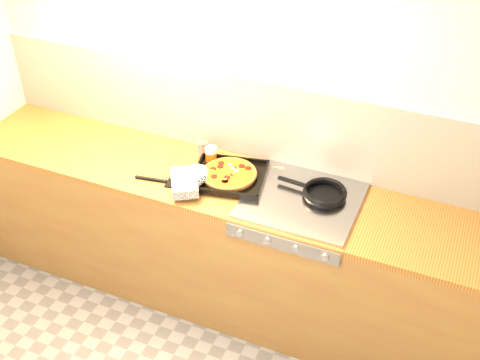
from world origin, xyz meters
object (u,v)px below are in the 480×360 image
at_px(tomato_can, 203,149).
at_px(juice_glass, 211,156).
at_px(frying_pan, 324,193).
at_px(pizza_on_tray, 217,176).

xyz_separation_m(tomato_can, juice_glass, (0.08, -0.05, 0.01)).
bearing_deg(frying_pan, tomato_can, 172.38).
distance_m(frying_pan, tomato_can, 0.77).
bearing_deg(frying_pan, pizza_on_tray, -170.99).
relative_size(pizza_on_tray, frying_pan, 1.33).
height_order(frying_pan, juice_glass, juice_glass).
distance_m(tomato_can, juice_glass, 0.09).
xyz_separation_m(pizza_on_tray, tomato_can, (-0.18, 0.20, 0.01)).
distance_m(pizza_on_tray, tomato_can, 0.27).
xyz_separation_m(pizza_on_tray, juice_glass, (-0.10, 0.15, 0.02)).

